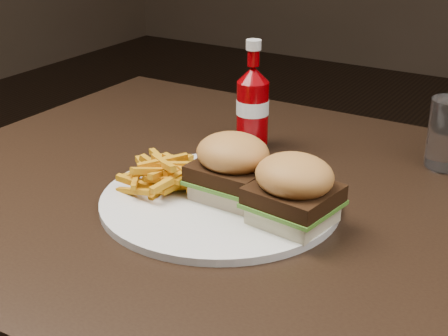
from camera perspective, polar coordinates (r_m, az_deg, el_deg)
The scene contains 6 objects.
dining_table at distance 0.93m, azimuth 7.09°, elevation -4.52°, with size 1.20×0.80×0.04m, color black.
plate at distance 0.93m, azimuth -0.32°, elevation -2.77°, with size 0.32×0.32×0.01m, color white.
sandwich_half_a at distance 0.92m, azimuth 0.72°, elevation -1.77°, with size 0.09×0.08×0.02m, color beige.
sandwich_half_b at distance 0.86m, azimuth 5.74°, elevation -3.83°, with size 0.09×0.08×0.02m, color beige.
fries_pile at distance 0.95m, azimuth -4.82°, elevation -0.38°, with size 0.11×0.11×0.04m, color orange, non-canonical shape.
ketchup_bottle at distance 1.10m, azimuth 2.38°, elevation 4.61°, with size 0.05×0.05×0.10m, color #7D0004.
Camera 1 is at (0.33, -0.76, 1.16)m, focal length 55.00 mm.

